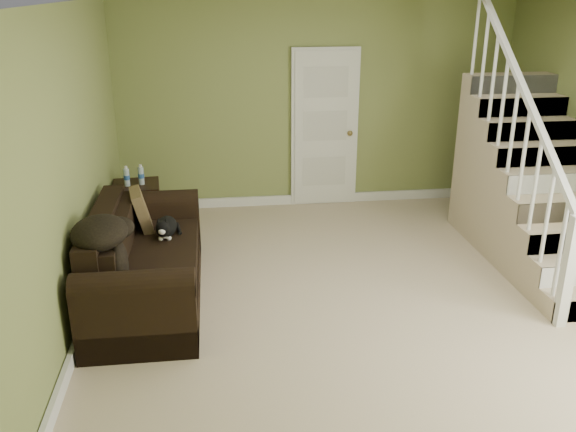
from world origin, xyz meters
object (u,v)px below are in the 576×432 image
object	(u,v)px
side_table	(138,209)
sofa	(142,266)
cat	(166,227)
banana	(147,278)

from	to	relation	value
side_table	sofa	bearing A→B (deg)	-82.73
side_table	cat	distance (m)	1.32
sofa	side_table	xyz separation A→B (m)	(-0.20, 1.58, -0.01)
cat	banana	world-z (taller)	cat
banana	cat	bearing A→B (deg)	48.65
banana	side_table	bearing A→B (deg)	63.19
side_table	cat	xyz separation A→B (m)	(0.41, -1.23, 0.24)
sofa	cat	distance (m)	0.47
cat	banana	distance (m)	0.94
sofa	banana	xyz separation A→B (m)	(0.11, -0.59, 0.16)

